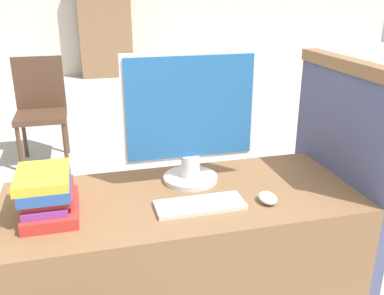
% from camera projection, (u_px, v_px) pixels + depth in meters
% --- Properties ---
extents(desk, '(1.35, 0.59, 0.77)m').
position_uv_depth(desk, '(182.00, 279.00, 1.77)').
color(desk, brown).
rests_on(desk, ground_plane).
extents(carrel_divider, '(0.07, 0.67, 1.26)m').
position_uv_depth(carrel_divider, '(334.00, 201.00, 1.88)').
color(carrel_divider, '#474C70').
rests_on(carrel_divider, ground_plane).
extents(monitor, '(0.53, 0.22, 0.52)m').
position_uv_depth(monitor, '(190.00, 118.00, 1.67)').
color(monitor, silver).
rests_on(monitor, desk).
extents(keyboard, '(0.32, 0.13, 0.02)m').
position_uv_depth(keyboard, '(200.00, 205.00, 1.55)').
color(keyboard, silver).
rests_on(keyboard, desk).
extents(mouse, '(0.06, 0.09, 0.04)m').
position_uv_depth(mouse, '(268.00, 198.00, 1.57)').
color(mouse, white).
rests_on(mouse, desk).
extents(book_stack, '(0.20, 0.27, 0.16)m').
position_uv_depth(book_stack, '(47.00, 194.00, 1.47)').
color(book_stack, '#B72D28').
rests_on(book_stack, desk).
extents(far_chair, '(0.44, 0.44, 0.94)m').
position_uv_depth(far_chair, '(41.00, 105.00, 3.87)').
color(far_chair, '#4C3323').
rests_on(far_chair, ground_plane).
extents(bookshelf_far, '(0.91, 0.32, 1.86)m').
position_uv_depth(bookshelf_far, '(105.00, 24.00, 7.49)').
color(bookshelf_far, '#846042').
rests_on(bookshelf_far, ground_plane).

